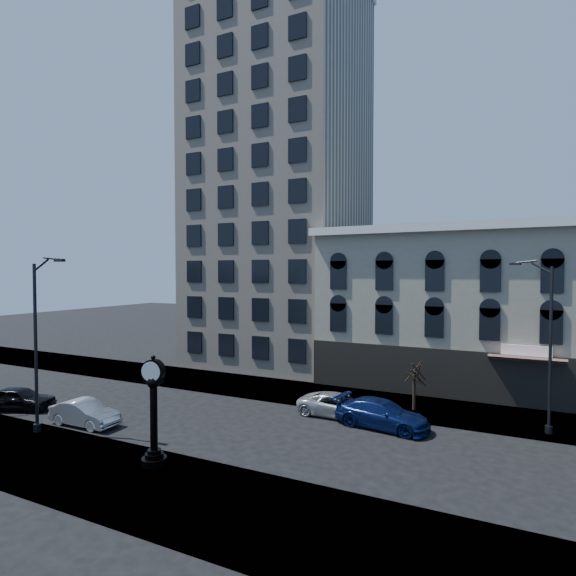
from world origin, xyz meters
The scene contains 13 objects.
ground centered at (0.00, 0.00, 0.00)m, with size 160.00×160.00×0.00m, color black.
sidewalk_far centered at (0.00, 8.00, 0.06)m, with size 160.00×6.00×0.12m, color gray.
sidewalk_near centered at (0.00, -8.00, 0.06)m, with size 160.00×6.00×0.12m, color gray.
cream_tower centered at (-6.11, 18.88, 19.32)m, with size 15.90×15.40×42.50m.
victorian_row centered at (12.00, 15.89, 6.00)m, with size 22.60×11.19×12.50m.
street_clock centered at (0.16, -6.45, 2.42)m, with size 1.15×1.15×5.09m.
street_lamp_near centered at (-8.02, -5.95, 7.61)m, with size 2.57×0.48×9.92m.
street_lamp_far centered at (16.32, 6.36, 7.49)m, with size 2.42×1.13×9.76m.
bare_tree_far centered at (9.50, 7.20, 2.89)m, with size 2.14×2.14×3.68m.
car_near_a centered at (-13.85, -3.69, 0.76)m, with size 1.80×4.47×1.52m, color black.
car_near_b centered at (-7.48, -3.88, 0.73)m, with size 1.54×4.42×1.46m, color #A5A8AD.
car_far_a centered at (5.37, 4.20, 0.70)m, with size 2.31×5.02×1.39m, color #A5A8AD.
car_far_b centered at (8.37, 3.35, 0.80)m, with size 2.25×5.53×1.60m, color #0C194C.
Camera 1 is at (14.67, -22.20, 9.02)m, focal length 28.00 mm.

